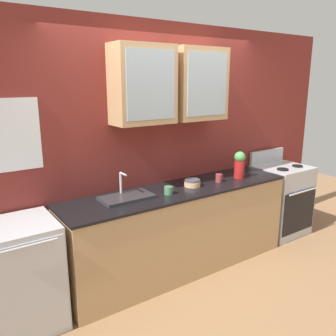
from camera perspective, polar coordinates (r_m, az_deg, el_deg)
ground_plane at (r=4.08m, az=1.95°, el=-15.83°), size 10.00×10.00×0.00m
back_wall_unit at (r=3.85m, az=-0.89°, el=5.10°), size 5.12×0.41×2.63m
counter at (r=3.87m, az=2.01°, el=-9.89°), size 2.61×0.64×0.93m
stove_range at (r=5.00m, az=17.77°, el=-4.86°), size 0.67×0.64×1.11m
sink_faucet at (r=3.41m, az=-6.76°, el=-4.66°), size 0.51×0.29×0.25m
bowl_stack at (r=3.79m, az=3.95°, el=-2.39°), size 0.18×0.18×0.08m
vase at (r=4.14m, az=11.53°, el=0.60°), size 0.13×0.13×0.31m
cup_near_sink at (r=3.52m, az=0.10°, el=-3.64°), size 0.12×0.09×0.08m
cup_near_bowls at (r=3.97m, az=8.28°, el=-1.62°), size 0.11×0.07×0.09m
dishwasher at (r=3.27m, az=-22.53°, el=-15.87°), size 0.58×0.62×0.93m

